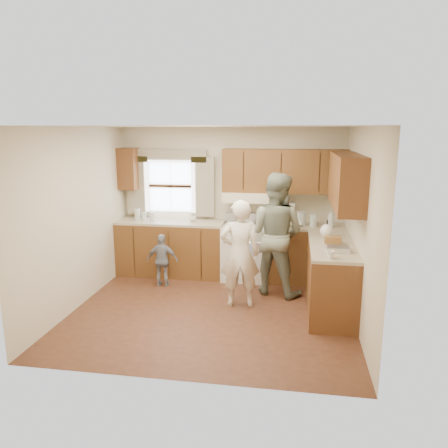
% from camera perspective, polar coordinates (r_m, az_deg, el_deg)
% --- Properties ---
extents(room, '(3.80, 3.80, 3.80)m').
position_cam_1_polar(room, '(5.79, -1.61, 0.16)').
color(room, '#422414').
rests_on(room, ground).
extents(kitchen_fixtures, '(3.80, 2.25, 2.15)m').
position_cam_1_polar(kitchen_fixtures, '(6.84, 5.16, -1.50)').
color(kitchen_fixtures, '#46270F').
rests_on(kitchen_fixtures, ground).
extents(stove, '(0.76, 0.67, 1.07)m').
position_cam_1_polar(stove, '(7.31, 2.85, -3.58)').
color(stove, silver).
rests_on(stove, ground).
extents(woman_left, '(0.60, 0.44, 1.53)m').
position_cam_1_polar(woman_left, '(6.10, 2.08, -3.90)').
color(woman_left, white).
rests_on(woman_left, ground).
extents(woman_right, '(1.09, 0.98, 1.85)m').
position_cam_1_polar(woman_right, '(6.59, 6.71, -1.30)').
color(woman_right, '#243625').
rests_on(woman_right, ground).
extents(child, '(0.51, 0.25, 0.85)m').
position_cam_1_polar(child, '(7.02, -8.04, -4.72)').
color(child, gray).
rests_on(child, ground).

